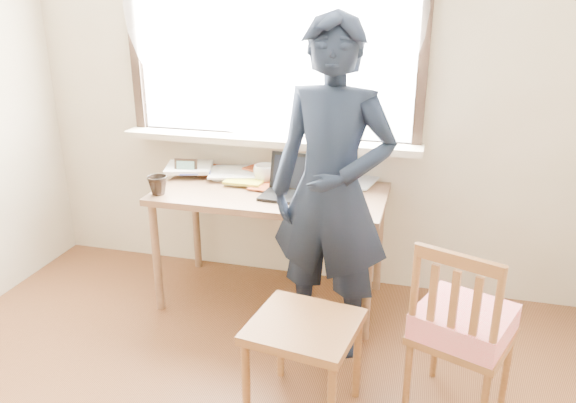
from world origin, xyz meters
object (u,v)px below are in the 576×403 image
(mug_white, at_px, (265,173))
(side_chair, at_px, (463,325))
(mug_dark, at_px, (158,185))
(desk, at_px, (271,203))
(person, at_px, (332,192))
(laptop, at_px, (294,186))
(work_chair, at_px, (304,337))

(mug_white, distance_m, side_chair, 1.48)
(mug_dark, xyz_separation_m, side_chair, (1.67, -0.51, -0.32))
(desk, xyz_separation_m, person, (0.42, -0.35, 0.22))
(laptop, bearing_deg, side_chair, -36.91)
(mug_dark, relative_size, person, 0.07)
(mug_white, relative_size, side_chair, 0.16)
(desk, distance_m, mug_white, 0.21)
(person, bearing_deg, side_chair, -20.86)
(desk, bearing_deg, person, -40.01)
(mug_white, xyz_separation_m, person, (0.50, -0.50, 0.10))
(side_chair, bearing_deg, laptop, 143.09)
(mug_dark, bearing_deg, mug_white, 35.12)
(mug_dark, height_order, work_chair, mug_dark)
(mug_white, distance_m, person, 0.71)
(desk, relative_size, side_chair, 1.57)
(mug_dark, distance_m, side_chair, 1.78)
(desk, xyz_separation_m, side_chair, (1.07, -0.73, -0.19))
(mug_white, bearing_deg, person, -44.96)
(laptop, bearing_deg, mug_white, 141.37)
(desk, bearing_deg, work_chair, -65.37)
(work_chair, bearing_deg, person, 89.71)
(desk, bearing_deg, side_chair, -34.25)
(side_chair, bearing_deg, mug_white, 142.75)
(laptop, height_order, person, person)
(side_chair, distance_m, person, 0.86)
(mug_white, height_order, work_chair, mug_white)
(mug_white, height_order, mug_dark, same)
(laptop, xyz_separation_m, person, (0.27, -0.32, 0.10))
(desk, distance_m, work_chair, 1.03)
(mug_white, bearing_deg, work_chair, -64.80)
(person, bearing_deg, desk, 149.21)
(person, bearing_deg, work_chair, -81.06)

